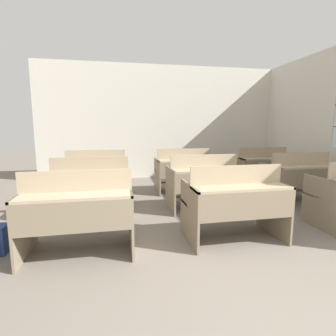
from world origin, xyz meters
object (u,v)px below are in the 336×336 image
at_px(bench_second_left, 91,186).
at_px(bench_front_center, 235,202).
at_px(bench_second_right, 299,177).
at_px(bench_third_left, 96,172).
at_px(bench_front_left, 78,211).
at_px(bench_second_center, 204,181).
at_px(wastepaper_bin, 278,174).
at_px(bench_third_center, 184,170).
at_px(bench_third_right, 261,167).

bearing_deg(bench_second_left, bench_front_center, -34.56).
relative_size(bench_second_right, bench_third_left, 1.00).
bearing_deg(bench_front_left, bench_third_left, 89.67).
bearing_deg(bench_front_left, bench_second_right, 19.16).
xyz_separation_m(bench_second_center, wastepaper_bin, (2.82, 2.02, -0.34)).
distance_m(bench_second_center, bench_third_left, 2.29).
height_order(bench_second_center, bench_third_center, same).
xyz_separation_m(bench_front_left, bench_third_right, (3.78, 2.60, 0.00)).
relative_size(bench_second_center, bench_third_right, 1.00).
bearing_deg(bench_second_left, bench_third_left, 90.25).
height_order(bench_front_center, bench_second_left, same).
xyz_separation_m(bench_second_left, bench_third_center, (1.87, 1.29, 0.00)).
height_order(bench_front_left, bench_second_center, same).
bearing_deg(bench_third_center, bench_front_center, -90.09).
distance_m(bench_second_left, bench_second_center, 1.89).
distance_m(bench_second_center, bench_second_right, 1.88).
relative_size(bench_second_center, wastepaper_bin, 3.87).
bearing_deg(bench_third_center, bench_second_center, -88.90).
xyz_separation_m(bench_third_center, bench_third_right, (1.90, 0.01, 0.00)).
height_order(bench_front_left, bench_third_left, same).
relative_size(bench_third_center, wastepaper_bin, 3.87).
distance_m(bench_front_center, wastepaper_bin, 4.38).
xyz_separation_m(bench_second_center, bench_third_left, (-1.90, 1.28, 0.00)).
bearing_deg(bench_second_left, bench_second_center, 0.26).
height_order(bench_front_center, bench_third_center, same).
xyz_separation_m(bench_second_left, wastepaper_bin, (4.71, 2.03, -0.34)).
xyz_separation_m(bench_second_left, bench_second_center, (1.89, 0.01, 0.00)).
bearing_deg(bench_third_right, bench_front_center, -126.38).
bearing_deg(bench_third_left, bench_third_right, 0.13).
height_order(bench_third_center, wastepaper_bin, bench_third_center).
relative_size(bench_front_left, bench_third_left, 1.00).
bearing_deg(bench_second_right, bench_third_left, 161.42).
bearing_deg(bench_second_center, bench_third_left, 145.97).
xyz_separation_m(bench_front_left, bench_second_left, (0.02, 1.30, 0.00)).
relative_size(bench_second_right, bench_third_right, 1.00).
bearing_deg(bench_third_right, bench_second_left, -160.97).
bearing_deg(bench_third_left, bench_third_center, 0.01).
height_order(bench_second_left, bench_second_right, same).
height_order(bench_second_right, wastepaper_bin, bench_second_right).
height_order(bench_front_left, bench_third_right, same).
height_order(bench_second_left, bench_second_center, same).
distance_m(bench_second_center, wastepaper_bin, 3.48).
bearing_deg(bench_second_right, bench_second_left, -179.71).
distance_m(bench_front_left, bench_third_right, 4.59).
relative_size(bench_front_center, bench_second_right, 1.00).
bearing_deg(bench_second_left, bench_third_right, 19.03).
height_order(bench_second_right, bench_third_right, same).
bearing_deg(bench_third_left, bench_second_right, -18.58).
bearing_deg(bench_front_center, bench_third_center, 89.91).
distance_m(bench_front_center, bench_second_center, 1.29).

